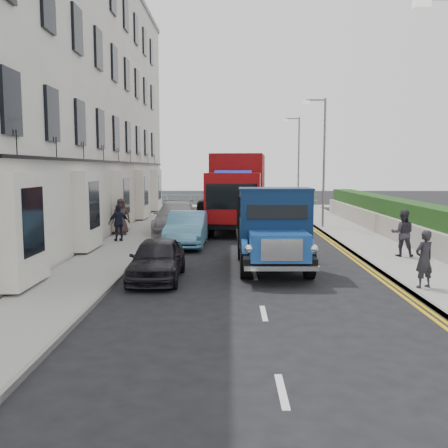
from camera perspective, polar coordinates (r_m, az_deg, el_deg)
ground at (r=13.53m, az=3.98°, el=-7.74°), size 120.00×120.00×0.00m
pavement_west at (r=22.77m, az=-10.55°, el=-1.89°), size 2.40×38.00×0.12m
pavement_east at (r=23.15m, az=15.89°, el=-1.89°), size 2.60×38.00×0.12m
promenade at (r=42.23m, az=1.72°, el=2.00°), size 30.00×2.50×0.12m
sea_plane at (r=73.17m, az=1.27°, el=3.82°), size 120.00×120.00×0.00m
terrace_west at (r=27.77m, az=-18.14°, el=14.09°), size 6.31×30.20×14.25m
garden_east at (r=23.62m, az=20.43°, el=0.16°), size 1.45×28.00×1.75m
seafront_railing at (r=41.39m, az=1.74°, el=2.64°), size 13.00×0.08×1.11m
lamp_mid at (r=27.55m, az=11.13°, el=7.73°), size 1.23×0.18×7.00m
lamp_far at (r=37.43m, az=8.34°, el=7.41°), size 1.23×0.18×7.00m
bedford_lorry at (r=15.88m, az=5.76°, el=-1.17°), size 2.31×5.65×2.65m
red_lorry at (r=26.66m, az=1.63°, el=3.92°), size 3.29×7.90×4.03m
parked_car_front at (r=14.95m, az=-7.66°, el=-3.98°), size 1.48×3.67×1.25m
parked_car_mid at (r=21.32m, az=-4.24°, el=-0.54°), size 1.64×4.45×1.46m
parked_car_rear at (r=25.36m, az=-5.44°, el=0.70°), size 2.51×5.57×1.58m
seafront_car_left at (r=38.15m, az=-0.87°, el=2.40°), size 2.95×4.90×1.27m
seafront_car_right at (r=34.31m, az=3.15°, el=1.95°), size 2.06×3.96×1.29m
pedestrian_east_near at (r=14.32m, az=21.90°, el=-3.73°), size 0.67×0.57×1.55m
pedestrian_east_far at (r=19.15m, az=19.75°, el=-0.99°), size 0.95×0.82×1.69m
pedestrian_west_near at (r=22.27m, az=-11.93°, el=0.12°), size 1.01×0.80×1.59m
pedestrian_west_far at (r=24.47m, az=-11.66°, el=0.85°), size 0.91×0.65×1.74m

